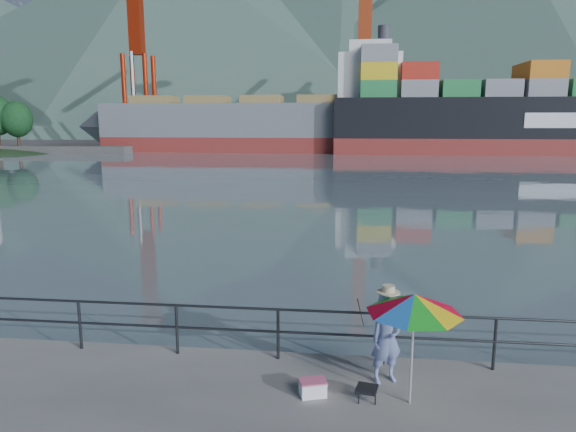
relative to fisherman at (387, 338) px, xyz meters
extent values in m
cube|color=slate|center=(-2.99, 128.94, -0.81)|extent=(500.00, 280.00, 0.00)
cube|color=#514F4C|center=(7.01, 91.94, -0.81)|extent=(200.00, 40.00, 0.40)
cylinder|color=#2D3033|center=(-2.99, 0.64, 0.19)|extent=(22.00, 0.05, 0.05)
cylinder|color=#2D3033|center=(-2.99, 0.64, -0.26)|extent=(22.00, 0.05, 0.05)
cube|color=#2D3033|center=(-2.99, 0.64, -0.31)|extent=(22.00, 0.06, 1.00)
cone|color=#385147|center=(-72.99, 198.94, 36.69)|extent=(312.00, 312.00, 75.00)
cone|color=#385147|center=(-2.99, 203.94, 33.19)|extent=(282.88, 282.88, 68.00)
cone|color=#385147|center=(57.01, 208.94, 39.19)|extent=(332.80, 332.80, 80.00)
cube|color=red|center=(7.01, 90.94, 1.79)|extent=(6.00, 2.40, 5.20)
cube|color=#267F3F|center=(13.51, 90.94, 0.49)|extent=(6.00, 2.40, 2.60)
cube|color=#267F3F|center=(20.01, 90.94, 3.09)|extent=(6.00, 2.40, 7.80)
cube|color=#267F3F|center=(26.51, 90.94, 3.09)|extent=(6.00, 2.40, 7.80)
cube|color=#267F3F|center=(33.01, 90.94, 3.09)|extent=(6.00, 2.40, 7.80)
cube|color=orange|center=(39.51, 90.94, 1.79)|extent=(6.00, 2.40, 5.20)
cube|color=#267F3F|center=(7.01, 93.94, 1.79)|extent=(6.00, 2.40, 5.20)
cube|color=yellow|center=(13.51, 93.94, 1.79)|extent=(6.00, 2.40, 5.20)
cube|color=#194CA5|center=(20.01, 93.94, 1.79)|extent=(6.00, 2.40, 5.20)
cube|color=gray|center=(26.51, 93.94, 1.79)|extent=(6.00, 2.40, 5.20)
cube|color=#267F3F|center=(33.01, 93.94, 0.49)|extent=(6.00, 2.40, 2.60)
cube|color=red|center=(39.51, 93.94, 0.49)|extent=(6.00, 2.40, 2.60)
imported|color=navy|center=(0.00, 0.00, 0.00)|extent=(0.69, 0.59, 1.62)
cylinder|color=white|center=(0.34, -0.69, 0.04)|extent=(0.04, 0.04, 1.70)
cone|color=blue|center=(0.34, -0.69, 0.89)|extent=(1.85, 1.85, 0.31)
cube|color=black|center=(-0.35, -0.68, -0.61)|extent=(0.40, 0.40, 0.04)
cube|color=#2D3033|center=(-0.35, -0.68, -0.72)|extent=(0.28, 0.28, 0.18)
cube|color=white|center=(-1.24, -0.64, -0.69)|extent=(0.49, 0.40, 0.24)
cylinder|color=black|center=(-0.43, 0.88, -0.81)|extent=(0.21, 1.64, 1.16)
cube|color=maroon|center=(-13.33, 70.65, -0.06)|extent=(49.21, 8.52, 2.50)
cube|color=slate|center=(-13.33, 70.65, 3.69)|extent=(49.21, 8.52, 5.00)
cube|color=silver|center=(2.41, 70.65, 9.69)|extent=(9.00, 7.15, 7.00)
cube|color=maroon|center=(27.91, 69.39, -0.06)|extent=(60.80, 10.13, 2.50)
cube|color=black|center=(27.91, 69.39, 3.99)|extent=(60.80, 10.13, 5.60)
camera|label=1|loc=(-0.78, -8.52, 3.73)|focal=32.00mm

